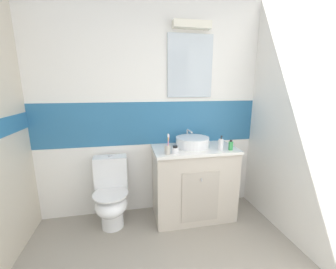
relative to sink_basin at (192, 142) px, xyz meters
The scene contains 8 objects.
wall_back_tiled 0.62m from the sink_basin, 149.66° to the left, with size 3.20×0.20×2.50m.
vanity_cabinet 0.49m from the sink_basin, 69.36° to the right, with size 0.93×0.52×0.85m.
sink_basin is the anchor object (origin of this frame).
toilet 1.08m from the sink_basin, behind, with size 0.37×0.50×0.78m.
toothbrush_cup 0.39m from the sink_basin, 148.13° to the right, with size 0.06×0.06×0.21m.
soap_dispenser 0.32m from the sink_basin, 37.27° to the right, with size 0.05×0.05×0.17m.
perfume_flask_small 0.42m from the sink_basin, 29.19° to the right, with size 0.04×0.03×0.11m.
hair_gel_jar 0.32m from the sink_basin, 141.48° to the right, with size 0.07×0.07×0.08m.
Camera 1 is at (-0.27, -0.01, 1.52)m, focal length 22.36 mm.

